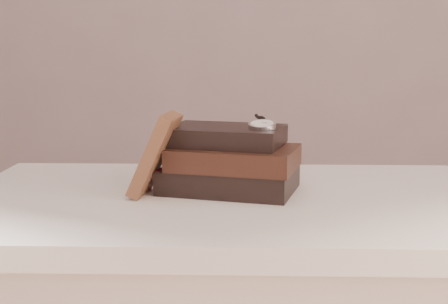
{
  "coord_description": "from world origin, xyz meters",
  "views": [
    {
      "loc": [
        0.03,
        -0.77,
        1.03
      ],
      "look_at": [
        -0.01,
        0.39,
        0.82
      ],
      "focal_mm": 49.72,
      "sensor_mm": 36.0,
      "label": 1
    }
  ],
  "objects": [
    {
      "name": "pocket_watch",
      "position": [
        0.06,
        0.36,
        0.88
      ],
      "size": [
        0.06,
        0.16,
        0.02
      ],
      "color": "silver",
      "rests_on": "book_stack"
    },
    {
      "name": "eyeglasses",
      "position": [
        -0.06,
        0.49,
        0.82
      ],
      "size": [
        0.13,
        0.14,
        0.05
      ],
      "color": "silver",
      "rests_on": "book_stack"
    },
    {
      "name": "table",
      "position": [
        0.0,
        0.35,
        0.66
      ],
      "size": [
        1.0,
        0.6,
        0.75
      ],
      "color": "silver",
      "rests_on": "ground"
    },
    {
      "name": "journal",
      "position": [
        -0.13,
        0.35,
        0.83
      ],
      "size": [
        0.1,
        0.11,
        0.15
      ],
      "primitive_type": "cube",
      "rotation": [
        0.0,
        0.43,
        -0.13
      ],
      "color": "#482A1C",
      "rests_on": "table"
    },
    {
      "name": "book_stack",
      "position": [
        0.0,
        0.39,
        0.81
      ],
      "size": [
        0.28,
        0.23,
        0.12
      ],
      "color": "black",
      "rests_on": "table"
    }
  ]
}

